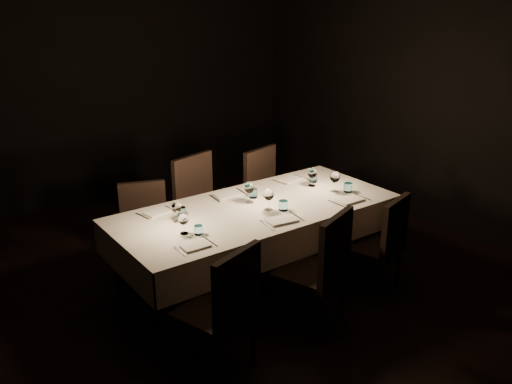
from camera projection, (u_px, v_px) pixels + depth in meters
room at (256, 124)px, 4.47m from camera, size 5.01×6.01×3.01m
dining_table at (256, 215)px, 4.76m from camera, size 2.52×1.12×0.76m
chair_near_left at (224, 305)px, 3.67m from camera, size 0.58×0.58×0.96m
place_setting_near_left at (191, 230)px, 4.12m from camera, size 0.30×0.39×0.17m
chair_near_center at (320, 265)px, 4.19m from camera, size 0.60×0.60×0.98m
place_setting_near_center at (276, 205)px, 4.57m from camera, size 0.37×0.42×0.20m
chair_near_right at (382, 240)px, 4.70m from camera, size 0.54×0.54×0.91m
place_setting_near_right at (342, 186)px, 4.99m from camera, size 0.36×0.42×0.20m
chair_far_left at (145, 226)px, 5.00m from camera, size 0.55×0.55×0.89m
place_setting_far_left at (172, 210)px, 4.48m from camera, size 0.33×0.40×0.18m
chair_far_center at (203, 204)px, 5.32m from camera, size 0.60×0.60×1.04m
place_setting_far_center at (244, 191)px, 4.88m from camera, size 0.36×0.42×0.20m
chair_far_right at (269, 191)px, 5.74m from camera, size 0.57×0.57×0.99m
place_setting_far_right at (306, 176)px, 5.29m from camera, size 0.34×0.41×0.18m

